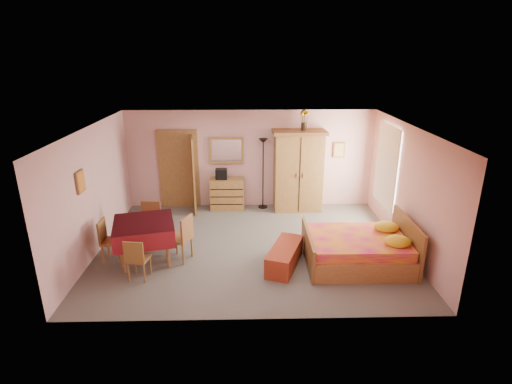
{
  "coord_description": "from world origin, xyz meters",
  "views": [
    {
      "loc": [
        -0.09,
        -7.79,
        4.0
      ],
      "look_at": [
        0.1,
        0.3,
        1.15
      ],
      "focal_mm": 28.0,
      "sensor_mm": 36.0,
      "label": 1
    }
  ],
  "objects_px": {
    "sunflower_vase": "(304,120)",
    "bed": "(357,242)",
    "chair_south": "(138,258)",
    "bench": "(285,256)",
    "floor_lamp": "(263,174)",
    "chest_of_drawers": "(227,194)",
    "chair_east": "(179,238)",
    "chair_west": "(113,241)",
    "stereo": "(221,174)",
    "chair_north": "(149,224)",
    "dining_table": "(145,241)",
    "wall_mirror": "(227,151)",
    "wardrobe": "(298,171)"
  },
  "relations": [
    {
      "from": "bed",
      "to": "chair_south",
      "type": "height_order",
      "value": "bed"
    },
    {
      "from": "chair_north",
      "to": "chair_east",
      "type": "distance_m",
      "value": 1.04
    },
    {
      "from": "bench",
      "to": "dining_table",
      "type": "height_order",
      "value": "dining_table"
    },
    {
      "from": "floor_lamp",
      "to": "chair_south",
      "type": "distance_m",
      "value": 4.32
    },
    {
      "from": "wardrobe",
      "to": "chair_north",
      "type": "distance_m",
      "value": 4.04
    },
    {
      "from": "wall_mirror",
      "to": "stereo",
      "type": "height_order",
      "value": "wall_mirror"
    },
    {
      "from": "sunflower_vase",
      "to": "bed",
      "type": "distance_m",
      "value": 3.6
    },
    {
      "from": "sunflower_vase",
      "to": "chair_south",
      "type": "relative_size",
      "value": 0.63
    },
    {
      "from": "chair_south",
      "to": "chair_west",
      "type": "height_order",
      "value": "chair_west"
    },
    {
      "from": "bed",
      "to": "bench",
      "type": "xyz_separation_m",
      "value": [
        -1.44,
        -0.07,
        -0.26
      ]
    },
    {
      "from": "floor_lamp",
      "to": "stereo",
      "type": "bearing_deg",
      "value": -175.98
    },
    {
      "from": "wall_mirror",
      "to": "dining_table",
      "type": "bearing_deg",
      "value": -118.02
    },
    {
      "from": "sunflower_vase",
      "to": "bed",
      "type": "height_order",
      "value": "sunflower_vase"
    },
    {
      "from": "chest_of_drawers",
      "to": "chair_east",
      "type": "height_order",
      "value": "chair_east"
    },
    {
      "from": "floor_lamp",
      "to": "bed",
      "type": "relative_size",
      "value": 0.93
    },
    {
      "from": "chair_south",
      "to": "chair_east",
      "type": "xyz_separation_m",
      "value": [
        0.64,
        0.69,
        0.07
      ]
    },
    {
      "from": "bench",
      "to": "chair_west",
      "type": "bearing_deg",
      "value": 175.51
    },
    {
      "from": "chest_of_drawers",
      "to": "chair_south",
      "type": "distance_m",
      "value": 3.76
    },
    {
      "from": "sunflower_vase",
      "to": "chair_west",
      "type": "bearing_deg",
      "value": -146.22
    },
    {
      "from": "floor_lamp",
      "to": "dining_table",
      "type": "bearing_deg",
      "value": -131.03
    },
    {
      "from": "bed",
      "to": "bench",
      "type": "distance_m",
      "value": 1.46
    },
    {
      "from": "chest_of_drawers",
      "to": "dining_table",
      "type": "bearing_deg",
      "value": -117.88
    },
    {
      "from": "bench",
      "to": "sunflower_vase",
      "type": "bearing_deg",
      "value": 76.71
    },
    {
      "from": "chair_west",
      "to": "chair_south",
      "type": "bearing_deg",
      "value": 45.57
    },
    {
      "from": "stereo",
      "to": "chair_north",
      "type": "bearing_deg",
      "value": -125.51
    },
    {
      "from": "wall_mirror",
      "to": "chest_of_drawers",
      "type": "bearing_deg",
      "value": -91.05
    },
    {
      "from": "chair_west",
      "to": "chair_east",
      "type": "height_order",
      "value": "chair_east"
    },
    {
      "from": "dining_table",
      "to": "chair_south",
      "type": "bearing_deg",
      "value": -86.94
    },
    {
      "from": "dining_table",
      "to": "chair_south",
      "type": "distance_m",
      "value": 0.68
    },
    {
      "from": "wall_mirror",
      "to": "chair_north",
      "type": "distance_m",
      "value": 2.97
    },
    {
      "from": "stereo",
      "to": "chair_south",
      "type": "height_order",
      "value": "stereo"
    },
    {
      "from": "floor_lamp",
      "to": "chair_north",
      "type": "bearing_deg",
      "value": -140.32
    },
    {
      "from": "wardrobe",
      "to": "sunflower_vase",
      "type": "relative_size",
      "value": 4.14
    },
    {
      "from": "sunflower_vase",
      "to": "bed",
      "type": "bearing_deg",
      "value": -76.34
    },
    {
      "from": "chair_north",
      "to": "wall_mirror",
      "type": "bearing_deg",
      "value": -120.52
    },
    {
      "from": "chest_of_drawers",
      "to": "wall_mirror",
      "type": "bearing_deg",
      "value": 90.81
    },
    {
      "from": "sunflower_vase",
      "to": "chair_east",
      "type": "relative_size",
      "value": 0.54
    },
    {
      "from": "chest_of_drawers",
      "to": "bed",
      "type": "xyz_separation_m",
      "value": [
        2.69,
        -3.0,
        0.05
      ]
    },
    {
      "from": "wardrobe",
      "to": "sunflower_vase",
      "type": "distance_m",
      "value": 1.33
    },
    {
      "from": "bed",
      "to": "sunflower_vase",
      "type": "bearing_deg",
      "value": 104.17
    },
    {
      "from": "wall_mirror",
      "to": "floor_lamp",
      "type": "distance_m",
      "value": 1.14
    },
    {
      "from": "chest_of_drawers",
      "to": "chair_east",
      "type": "distance_m",
      "value": 2.89
    },
    {
      "from": "chair_south",
      "to": "bench",
      "type": "bearing_deg",
      "value": 16.25
    },
    {
      "from": "sunflower_vase",
      "to": "bench",
      "type": "height_order",
      "value": "sunflower_vase"
    },
    {
      "from": "wall_mirror",
      "to": "floor_lamp",
      "type": "xyz_separation_m",
      "value": [
        0.96,
        -0.14,
        -0.6
      ]
    },
    {
      "from": "chest_of_drawers",
      "to": "floor_lamp",
      "type": "distance_m",
      "value": 1.09
    },
    {
      "from": "wall_mirror",
      "to": "bed",
      "type": "bearing_deg",
      "value": -51.08
    },
    {
      "from": "sunflower_vase",
      "to": "bench",
      "type": "bearing_deg",
      "value": -103.29
    },
    {
      "from": "bed",
      "to": "chair_west",
      "type": "xyz_separation_m",
      "value": [
        -4.85,
        0.2,
        -0.03
      ]
    },
    {
      "from": "bench",
      "to": "chair_west",
      "type": "distance_m",
      "value": 3.43
    }
  ]
}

